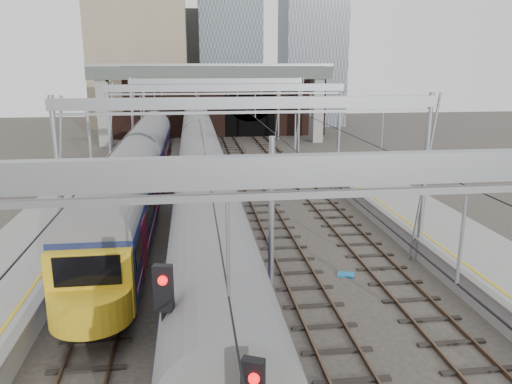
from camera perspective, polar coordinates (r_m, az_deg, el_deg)
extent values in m
plane|color=#38332D|center=(16.57, 2.82, -19.41)|extent=(160.00, 160.00, 0.00)
cube|color=slate|center=(18.86, -24.50, -12.65)|extent=(0.35, 55.00, 0.12)
cube|color=gold|center=(18.99, -26.00, -12.41)|extent=(0.12, 55.00, 0.01)
cube|color=#4C3828|center=(30.26, -14.98, -3.64)|extent=(0.08, 80.00, 0.16)
cube|color=#4C3828|center=(30.09, -12.26, -3.57)|extent=(0.08, 80.00, 0.16)
cube|color=black|center=(30.19, -13.61, -3.74)|extent=(2.40, 80.00, 0.14)
cube|color=#4C3828|center=(29.96, -7.37, -3.43)|extent=(0.08, 80.00, 0.16)
cube|color=#4C3828|center=(29.99, -4.62, -3.34)|extent=(0.08, 80.00, 0.16)
cube|color=black|center=(29.99, -5.99, -3.52)|extent=(2.40, 80.00, 0.14)
cube|color=#4C3828|center=(30.20, 0.25, -3.16)|extent=(0.08, 80.00, 0.16)
cube|color=#4C3828|center=(30.42, 2.94, -3.05)|extent=(0.08, 80.00, 0.16)
cube|color=black|center=(30.32, 1.60, -3.24)|extent=(2.40, 80.00, 0.14)
cube|color=#4C3828|center=(30.96, 7.62, -2.85)|extent=(0.08, 80.00, 0.16)
cube|color=#4C3828|center=(31.35, 10.16, -2.73)|extent=(0.08, 80.00, 0.16)
cube|color=black|center=(31.17, 8.89, -2.92)|extent=(2.40, 80.00, 0.14)
cube|color=gray|center=(8.11, 10.90, 2.60)|extent=(16.80, 0.28, 0.50)
cylinder|color=gray|center=(22.88, -21.49, 0.22)|extent=(0.24, 0.24, 8.00)
cylinder|color=gray|center=(24.61, 18.69, 1.41)|extent=(0.24, 0.24, 8.00)
cube|color=gray|center=(21.74, -0.67, 10.15)|extent=(16.80, 0.28, 0.50)
cylinder|color=gray|center=(36.37, -16.31, 5.60)|extent=(0.24, 0.24, 8.00)
cylinder|color=gray|center=(37.48, 9.43, 6.24)|extent=(0.24, 0.24, 8.00)
cube|color=gray|center=(35.66, -3.33, 11.81)|extent=(16.80, 0.28, 0.50)
cylinder|color=gray|center=(50.13, -13.92, 8.05)|extent=(0.24, 0.24, 8.00)
cylinder|color=gray|center=(50.95, 4.92, 8.51)|extent=(0.24, 0.24, 8.00)
cube|color=gray|center=(49.62, -4.51, 12.53)|extent=(16.80, 0.28, 0.50)
cylinder|color=gray|center=(62.02, -12.71, 9.27)|extent=(0.24, 0.24, 8.00)
cylinder|color=gray|center=(62.68, 2.60, 9.65)|extent=(0.24, 0.24, 8.00)
cube|color=gray|center=(61.61, -5.10, 12.88)|extent=(16.80, 0.28, 0.50)
cube|color=black|center=(28.99, -14.26, 6.62)|extent=(0.03, 80.00, 0.03)
cube|color=black|center=(28.78, -6.27, 6.92)|extent=(0.03, 80.00, 0.03)
cube|color=black|center=(29.13, 1.67, 7.09)|extent=(0.03, 80.00, 0.03)
cube|color=black|center=(30.01, 9.30, 7.12)|extent=(0.03, 80.00, 0.03)
cube|color=#311B16|center=(65.86, -3.42, 10.31)|extent=(26.00, 2.00, 9.00)
cube|color=black|center=(65.29, -0.67, 8.62)|extent=(6.50, 0.10, 5.20)
cylinder|color=black|center=(65.08, -0.68, 10.90)|extent=(6.50, 0.10, 6.50)
cube|color=#311B16|center=(65.43, -13.94, 7.24)|extent=(6.00, 1.50, 3.00)
cube|color=gray|center=(60.58, -16.98, 8.98)|extent=(1.20, 2.50, 8.20)
cube|color=gray|center=(61.61, 6.92, 9.57)|extent=(1.20, 2.50, 8.20)
cube|color=#505A52|center=(59.60, -5.03, 13.41)|extent=(28.00, 3.00, 1.40)
cube|color=gray|center=(59.59, -5.05, 14.27)|extent=(28.00, 3.00, 0.30)
cube|color=tan|center=(79.91, -13.16, 15.36)|extent=(14.00, 12.00, 22.00)
cube|color=#4C5660|center=(86.05, -3.11, 18.94)|extent=(10.00, 10.00, 32.00)
cube|color=gray|center=(93.54, -7.21, 14.20)|extent=(18.00, 14.00, 18.00)
cube|color=black|center=(40.78, -6.42, 1.78)|extent=(2.22, 65.77, 0.70)
cube|color=#132043|center=(40.41, -6.49, 4.43)|extent=(2.82, 65.77, 2.52)
cylinder|color=slate|center=(40.21, -6.54, 6.20)|extent=(2.77, 65.27, 2.77)
cube|color=black|center=(40.34, -6.51, 4.99)|extent=(2.84, 64.57, 0.76)
cube|color=#D5426F|center=(40.53, -6.46, 3.44)|extent=(2.84, 64.77, 0.12)
cube|color=black|center=(33.58, -13.01, -1.26)|extent=(2.23, 32.90, 0.70)
cube|color=#132043|center=(33.12, -13.19, 1.94)|extent=(2.84, 32.90, 2.54)
cylinder|color=slate|center=(32.88, -13.32, 4.10)|extent=(2.79, 32.40, 2.79)
cube|color=black|center=(33.04, -13.23, 2.62)|extent=(2.86, 31.70, 0.76)
cube|color=#D5426F|center=(33.28, -13.12, 0.74)|extent=(2.86, 31.90, 0.12)
cube|color=gold|center=(17.47, -18.46, -10.17)|extent=(2.79, 0.60, 2.34)
cube|color=black|center=(17.08, -18.73, -8.55)|extent=(2.13, 0.08, 1.02)
cylinder|color=black|center=(11.53, -9.94, -20.75)|extent=(0.17, 0.17, 5.24)
cube|color=black|center=(10.23, -10.54, -10.76)|extent=(0.41, 0.25, 0.98)
sphere|color=red|center=(10.03, -10.63, -9.92)|extent=(0.20, 0.20, 0.20)
sphere|color=red|center=(7.92, -0.23, -20.56)|extent=(0.18, 0.18, 0.18)
cube|color=#1770B0|center=(21.27, -0.95, -11.12)|extent=(0.96, 0.80, 0.10)
cube|color=#1770B0|center=(22.28, -2.72, -9.88)|extent=(1.11, 0.92, 0.11)
cube|color=#1770B0|center=(23.05, 10.22, -9.28)|extent=(0.87, 0.76, 0.09)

